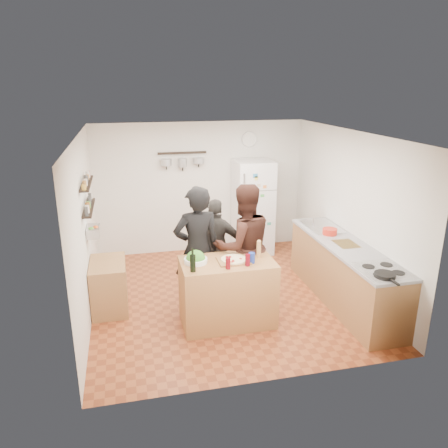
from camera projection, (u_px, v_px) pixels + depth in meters
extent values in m
plane|color=brown|center=(225.00, 296.00, 6.83)|extent=(4.20, 4.20, 0.00)
plane|color=white|center=(226.00, 134.00, 6.06)|extent=(4.20, 4.20, 0.00)
plane|color=silver|center=(201.00, 188.00, 8.39)|extent=(4.00, 0.00, 4.00)
plane|color=silver|center=(85.00, 229.00, 6.02)|extent=(0.00, 4.20, 4.20)
plane|color=silver|center=(349.00, 211.00, 6.87)|extent=(0.00, 4.20, 4.20)
cube|color=#A6723D|center=(227.00, 292.00, 5.95)|extent=(1.25, 0.72, 0.91)
cube|color=brown|center=(234.00, 261.00, 5.81)|extent=(0.42, 0.34, 0.02)
cylinder|color=beige|center=(234.00, 259.00, 5.80)|extent=(0.34, 0.34, 0.02)
cylinder|color=white|center=(196.00, 260.00, 5.76)|extent=(0.31, 0.31, 0.06)
cylinder|color=black|center=(193.00, 263.00, 5.47)|extent=(0.07, 0.07, 0.22)
cylinder|color=#5D0810|center=(228.00, 263.00, 5.56)|extent=(0.06, 0.06, 0.15)
cylinder|color=#570711|center=(248.00, 260.00, 5.65)|extent=(0.06, 0.06, 0.16)
cylinder|color=#AF8049|center=(259.00, 250.00, 5.93)|extent=(0.06, 0.06, 0.20)
cylinder|color=navy|center=(252.00, 258.00, 5.75)|extent=(0.09, 0.09, 0.14)
imported|color=black|center=(197.00, 250.00, 6.18)|extent=(0.71, 0.50, 1.85)
imported|color=black|center=(243.00, 246.00, 6.30)|extent=(0.97, 0.80, 1.85)
imported|color=#282624|center=(216.00, 246.00, 6.80)|extent=(0.95, 0.66, 1.50)
cube|color=#9E7042|center=(344.00, 273.00, 6.55)|extent=(0.63, 2.63, 0.90)
cube|color=white|center=(383.00, 271.00, 5.52)|extent=(0.60, 0.62, 0.02)
cylinder|color=black|center=(385.00, 275.00, 5.31)|extent=(0.26, 0.26, 0.05)
cube|color=silver|center=(322.00, 227.00, 7.19)|extent=(0.50, 0.80, 0.03)
cube|color=olive|center=(346.00, 244.00, 6.42)|extent=(0.30, 0.40, 0.02)
cylinder|color=red|center=(330.00, 232.00, 6.80)|extent=(0.23, 0.23, 0.09)
cube|color=white|center=(253.00, 207.00, 8.38)|extent=(0.70, 0.68, 1.80)
cylinder|color=silver|center=(249.00, 139.00, 8.30)|extent=(0.30, 0.03, 0.30)
cube|color=black|center=(89.00, 208.00, 6.14)|extent=(0.12, 1.00, 0.02)
cube|color=black|center=(87.00, 183.00, 6.03)|extent=(0.12, 1.00, 0.02)
cube|color=silver|center=(94.00, 231.00, 6.25)|extent=(0.18, 0.35, 0.14)
cube|color=#A87146|center=(109.00, 286.00, 6.34)|extent=(0.50, 0.80, 0.73)
cube|color=black|center=(182.00, 153.00, 8.01)|extent=(0.90, 0.04, 0.04)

